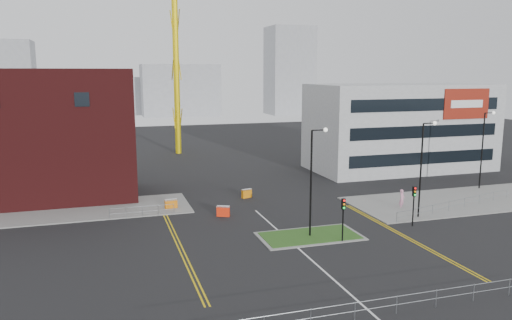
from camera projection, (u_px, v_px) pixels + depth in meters
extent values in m
plane|color=black|center=(330.00, 276.00, 33.85)|extent=(200.00, 200.00, 0.00)
cube|color=slate|center=(45.00, 213.00, 48.69)|extent=(28.00, 8.00, 0.12)
cube|color=slate|center=(460.00, 201.00, 53.43)|extent=(24.00, 10.00, 0.12)
cube|color=slate|center=(310.00, 236.00, 41.95)|extent=(8.60, 4.60, 0.08)
cube|color=#224D19|center=(310.00, 236.00, 41.95)|extent=(8.00, 4.00, 0.12)
cube|color=#4A1213|center=(46.00, 135.00, 53.12)|extent=(18.00, 10.00, 14.00)
cube|color=black|center=(82.00, 99.00, 48.87)|extent=(1.40, 0.10, 1.40)
cube|color=#9EA1A2|center=(400.00, 127.00, 70.49)|extent=(25.00, 12.00, 12.00)
cube|color=black|center=(424.00, 158.00, 65.44)|extent=(22.00, 0.10, 1.60)
cube|color=black|center=(426.00, 132.00, 64.83)|extent=(22.00, 0.10, 1.60)
cube|color=black|center=(428.00, 105.00, 64.22)|extent=(22.00, 0.10, 1.60)
cube|color=maroon|center=(467.00, 104.00, 65.91)|extent=(7.00, 0.15, 4.00)
cube|color=white|center=(467.00, 104.00, 65.82)|extent=(5.00, 0.05, 1.00)
cylinder|color=yellow|center=(176.00, 44.00, 81.81)|extent=(1.00, 1.00, 36.41)
cylinder|color=black|center=(311.00, 184.00, 41.17)|extent=(0.16, 0.16, 9.00)
cylinder|color=black|center=(319.00, 130.00, 40.56)|extent=(1.20, 0.10, 0.10)
sphere|color=silver|center=(325.00, 130.00, 40.74)|extent=(0.36, 0.36, 0.36)
cylinder|color=black|center=(421.00, 171.00, 46.56)|extent=(0.16, 0.16, 9.00)
cylinder|color=black|center=(429.00, 123.00, 45.95)|extent=(1.20, 0.10, 0.10)
sphere|color=silver|center=(435.00, 123.00, 46.12)|extent=(0.36, 0.36, 0.36)
cylinder|color=black|center=(482.00, 152.00, 58.17)|extent=(0.16, 0.16, 9.00)
cylinder|color=black|center=(489.00, 113.00, 57.56)|extent=(1.20, 0.10, 0.10)
sphere|color=silver|center=(494.00, 113.00, 57.74)|extent=(0.36, 0.36, 0.36)
cylinder|color=black|center=(343.00, 224.00, 40.40)|extent=(0.12, 0.12, 3.00)
cube|color=black|center=(343.00, 204.00, 40.10)|extent=(0.28, 0.22, 0.90)
sphere|color=red|center=(344.00, 201.00, 39.93)|extent=(0.18, 0.18, 0.18)
sphere|color=orange|center=(344.00, 204.00, 39.98)|extent=(0.18, 0.18, 0.18)
sphere|color=#0CCC33|center=(344.00, 208.00, 40.03)|extent=(0.18, 0.18, 0.18)
cylinder|color=black|center=(413.00, 210.00, 44.61)|extent=(0.12, 0.12, 3.00)
cube|color=black|center=(414.00, 191.00, 44.32)|extent=(0.28, 0.22, 0.90)
sphere|color=red|center=(415.00, 188.00, 44.14)|extent=(0.18, 0.18, 0.18)
sphere|color=orange|center=(415.00, 192.00, 44.20)|extent=(0.18, 0.18, 0.18)
sphere|color=#0CCC33|center=(415.00, 195.00, 44.25)|extent=(0.18, 0.18, 0.18)
cylinder|color=gray|center=(376.00, 300.00, 28.02)|extent=(24.00, 0.04, 0.04)
cylinder|color=gray|center=(376.00, 308.00, 28.11)|extent=(24.00, 0.04, 0.04)
cylinder|color=gray|center=(142.00, 207.00, 47.38)|extent=(6.00, 0.04, 0.04)
cylinder|color=gray|center=(142.00, 212.00, 47.47)|extent=(6.00, 0.04, 0.04)
cylinder|color=gray|center=(110.00, 214.00, 46.59)|extent=(0.05, 0.05, 1.10)
cylinder|color=gray|center=(174.00, 209.00, 48.34)|extent=(0.05, 0.05, 1.10)
cylinder|color=gray|center=(465.00, 198.00, 50.47)|extent=(19.01, 5.04, 0.04)
cylinder|color=gray|center=(464.00, 203.00, 50.55)|extent=(19.01, 5.04, 0.04)
cylinder|color=gray|center=(397.00, 218.00, 45.43)|extent=(0.05, 0.05, 1.10)
cube|color=silver|center=(317.00, 265.00, 35.73)|extent=(0.15, 30.00, 0.01)
cube|color=gold|center=(176.00, 242.00, 40.62)|extent=(0.12, 24.00, 0.01)
cube|color=gold|center=(179.00, 242.00, 40.71)|extent=(0.12, 24.00, 0.01)
cube|color=gold|center=(401.00, 235.00, 42.26)|extent=(0.12, 20.00, 0.01)
cube|color=gold|center=(404.00, 235.00, 42.35)|extent=(0.12, 20.00, 0.01)
cube|color=gray|center=(180.00, 90.00, 157.63)|extent=(24.00, 12.00, 16.00)
cube|color=gray|center=(289.00, 71.00, 162.10)|extent=(14.00, 12.00, 28.00)
cube|color=gray|center=(120.00, 96.00, 162.12)|extent=(30.00, 12.00, 12.00)
imported|color=pink|center=(402.00, 199.00, 50.35)|extent=(0.87, 0.81, 2.00)
cube|color=orange|center=(171.00, 204.00, 50.26)|extent=(1.27, 0.55, 1.03)
cube|color=silver|center=(171.00, 200.00, 50.18)|extent=(1.27, 0.55, 0.12)
cube|color=#FA2C0D|center=(223.00, 211.00, 47.77)|extent=(1.28, 0.87, 1.02)
cube|color=silver|center=(223.00, 207.00, 47.69)|extent=(1.28, 0.87, 0.12)
cube|color=orange|center=(247.00, 193.00, 54.84)|extent=(1.21, 0.71, 0.96)
cube|color=silver|center=(247.00, 190.00, 54.77)|extent=(1.21, 0.71, 0.11)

